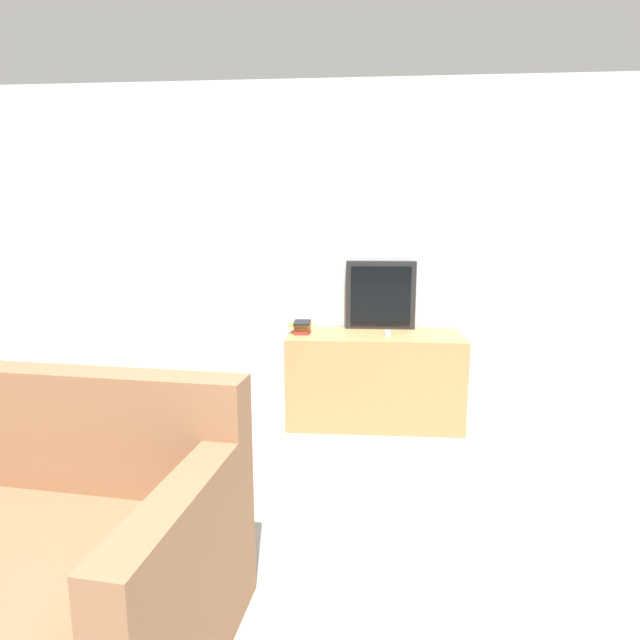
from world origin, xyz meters
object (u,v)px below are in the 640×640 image
Objects in this scene: tv_stand at (374,379)px; book_stack at (302,327)px; remote_on_stand at (388,333)px; television at (380,295)px.

book_stack reaches higher than tv_stand.
tv_stand is at bearing 168.52° from remote_on_stand.
television is 2.69× the size of book_stack.
television is 0.36m from remote_on_stand.
tv_stand is at bearing 0.45° from book_stack.
book_stack reaches higher than remote_on_stand.
television is (0.05, 0.23, 0.62)m from tv_stand.
book_stack is 1.33× the size of remote_on_stand.
television reaches higher than tv_stand.
remote_on_stand is (0.05, -0.25, -0.26)m from television.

